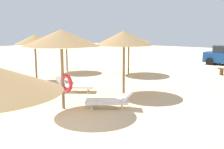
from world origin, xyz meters
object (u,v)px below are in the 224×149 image
(parasol_3, at_px, (124,38))
(lounger_3, at_px, (74,85))
(parasol_0, at_px, (61,39))
(parasol_7, at_px, (66,36))
(parasol_5, at_px, (129,38))
(parasol_8, at_px, (35,39))
(lounger_0, at_px, (110,100))

(parasol_3, relative_size, lounger_3, 1.62)
(parasol_3, height_order, lounger_3, parasol_3)
(parasol_0, bearing_deg, parasol_7, 136.77)
(parasol_5, height_order, lounger_3, parasol_5)
(parasol_0, relative_size, parasol_7, 1.09)
(parasol_0, xyz_separation_m, parasol_7, (-6.88, 6.47, -0.16))
(parasol_8, bearing_deg, lounger_0, -13.10)
(lounger_3, bearing_deg, parasol_5, 98.25)
(parasol_5, distance_m, parasol_7, 4.68)
(parasol_8, relative_size, lounger_3, 1.50)
(parasol_5, bearing_deg, parasol_0, -72.63)
(parasol_5, xyz_separation_m, lounger_3, (0.90, -6.23, -2.18))
(parasol_0, relative_size, parasol_5, 1.03)
(parasol_5, bearing_deg, lounger_3, -81.75)
(parasol_0, xyz_separation_m, parasol_3, (0.41, 3.56, -0.06))
(parasol_8, bearing_deg, parasol_0, -26.61)
(parasol_0, bearing_deg, lounger_0, 38.64)
(lounger_3, bearing_deg, parasol_0, -51.96)
(parasol_3, distance_m, parasol_7, 7.86)
(parasol_7, relative_size, parasol_8, 1.01)
(lounger_0, bearing_deg, parasol_3, 113.77)
(parasol_0, xyz_separation_m, parasol_5, (-2.65, 8.46, -0.27))
(parasol_3, bearing_deg, lounger_0, -66.23)
(parasol_0, distance_m, parasol_5, 8.87)
(lounger_0, distance_m, lounger_3, 3.37)
(parasol_5, bearing_deg, lounger_0, -60.58)
(parasol_0, distance_m, lounger_3, 3.74)
(parasol_8, bearing_deg, parasol_5, 62.04)
(parasol_7, relative_size, lounger_0, 1.53)
(parasol_5, height_order, parasol_7, parasol_7)
(parasol_7, bearing_deg, parasol_5, 25.13)
(parasol_5, distance_m, lounger_3, 6.66)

